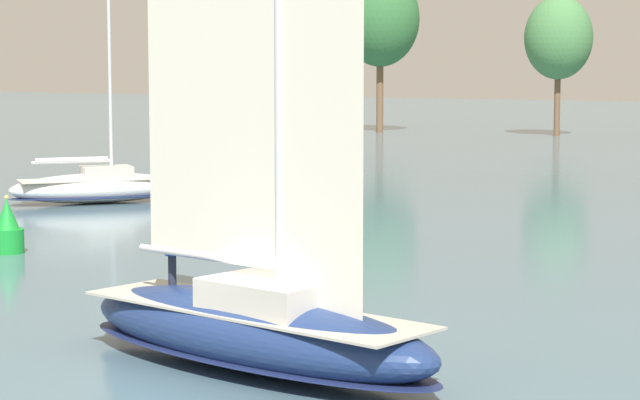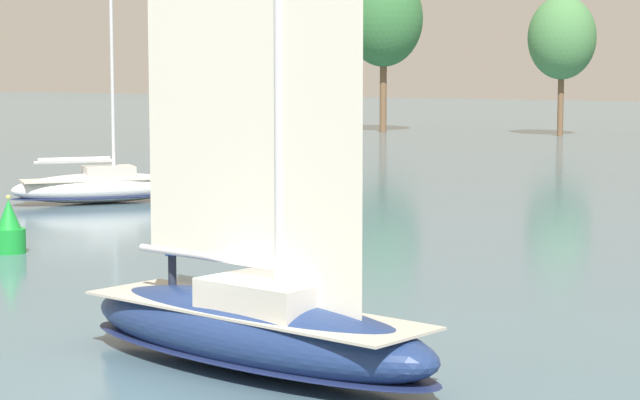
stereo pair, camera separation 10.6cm
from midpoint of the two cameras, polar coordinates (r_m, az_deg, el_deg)
The scene contains 6 objects.
ground_plane at distance 28.39m, azimuth -2.96°, elevation -7.72°, with size 400.00×400.00×0.00m, color slate.
tree_shore_left at distance 119.55m, azimuth 11.03°, elevation 7.28°, with size 6.37×6.37×13.11m.
tree_shore_center at distance 124.42m, azimuth 2.95°, elevation 8.27°, with size 7.77×7.77×15.99m.
sailboat_main at distance 28.13m, azimuth -2.95°, elevation -5.53°, with size 10.60×4.76×14.07m.
sailboat_moored_mid_channel at distance 62.37m, azimuth -9.94°, elevation 0.62°, with size 7.42×8.31×12.01m.
channel_buoy at distance 46.55m, azimuth -13.96°, elevation -1.33°, with size 1.18×1.18×2.12m.
Camera 2 is at (15.10, -23.04, 6.86)m, focal length 70.00 mm.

